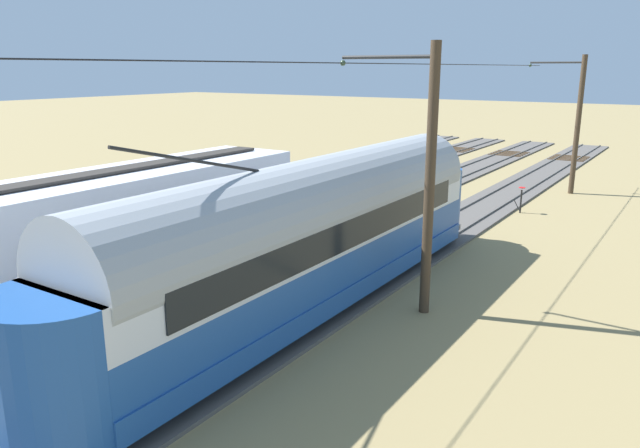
# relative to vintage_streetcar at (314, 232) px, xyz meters

# --- Properties ---
(ground_plane) EXTENTS (220.00, 220.00, 0.00)m
(ground_plane) POSITION_rel_vintage_streetcar_xyz_m (6.75, -3.79, -2.27)
(ground_plane) COLOR #937F51
(track_streetcar_siding) EXTENTS (2.80, 80.00, 0.18)m
(track_streetcar_siding) POSITION_rel_vintage_streetcar_xyz_m (-0.00, -4.10, -2.21)
(track_streetcar_siding) COLOR #56514C
(track_streetcar_siding) RESTS_ON ground
(track_adjacent_siding) EXTENTS (2.80, 80.00, 0.18)m
(track_adjacent_siding) POSITION_rel_vintage_streetcar_xyz_m (4.50, -4.10, -2.21)
(track_adjacent_siding) COLOR #56514C
(track_adjacent_siding) RESTS_ON ground
(track_third_siding) EXTENTS (2.80, 80.00, 0.18)m
(track_third_siding) POSITION_rel_vintage_streetcar_xyz_m (8.99, -4.10, -2.21)
(track_third_siding) COLOR #56514C
(track_third_siding) RESTS_ON ground
(track_outer_siding) EXTENTS (2.80, 80.00, 0.18)m
(track_outer_siding) POSITION_rel_vintage_streetcar_xyz_m (13.49, -4.10, -2.21)
(track_outer_siding) COLOR #56514C
(track_outer_siding) RESTS_ON ground
(vintage_streetcar) EXTENTS (2.65, 18.22, 5.17)m
(vintage_streetcar) POSITION_rel_vintage_streetcar_xyz_m (0.00, 0.00, 0.00)
(vintage_streetcar) COLOR #1E4C93
(vintage_streetcar) RESTS_ON ground
(boxcar_adjacent) EXTENTS (2.96, 11.26, 3.85)m
(boxcar_adjacent) POSITION_rel_vintage_streetcar_xyz_m (4.49, 2.51, -0.10)
(boxcar_adjacent) COLOR silver
(boxcar_adjacent) RESTS_ON ground
(catenary_pole_foreground) EXTENTS (2.97, 0.28, 7.35)m
(catenary_pole_foreground) POSITION_rel_vintage_streetcar_xyz_m (-2.67, -21.25, 1.58)
(catenary_pole_foreground) COLOR #423323
(catenary_pole_foreground) RESTS_ON ground
(catenary_pole_mid_near) EXTENTS (2.97, 0.28, 7.35)m
(catenary_pole_mid_near) POSITION_rel_vintage_streetcar_xyz_m (-2.67, -1.48, 1.58)
(catenary_pole_mid_near) COLOR #423323
(catenary_pole_mid_near) RESTS_ON ground
(overhead_wire_run) EXTENTS (2.76, 63.32, 0.18)m
(overhead_wire_run) POSITION_rel_vintage_streetcar_xyz_m (-0.04, 7.60, 4.54)
(overhead_wire_run) COLOR black
(overhead_wire_run) RESTS_ON ground
(switch_stand) EXTENTS (0.50, 0.30, 1.24)m
(switch_stand) POSITION_rel_vintage_streetcar_xyz_m (-1.68, -15.08, -1.56)
(switch_stand) COLOR black
(switch_stand) RESTS_ON ground
(spare_tie_stack) EXTENTS (2.40, 2.40, 0.54)m
(spare_tie_stack) POSITION_rel_vintage_streetcar_xyz_m (17.02, -6.47, -2.00)
(spare_tie_stack) COLOR #47331E
(spare_tie_stack) RESTS_ON ground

